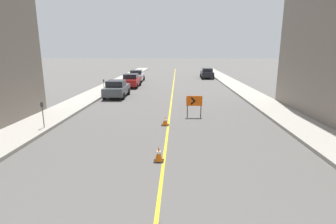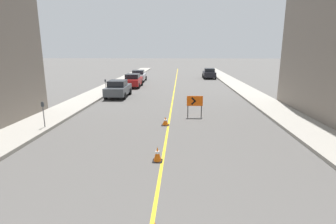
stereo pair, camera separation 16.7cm
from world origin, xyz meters
The scene contains 12 objects.
lane_stripe centered at (0.00, 33.23, 0.00)m, with size 0.12×66.47×0.01m.
sidewalk_left centered at (-7.67, 33.23, 0.09)m, with size 2.51×66.47×0.17m.
sidewalk_right centered at (7.67, 33.23, 0.09)m, with size 2.51×66.47×0.17m.
traffic_cone_third centered at (-0.20, 12.50, 0.30)m, with size 0.39×0.39×0.60m.
traffic_cone_fourth centered at (-0.18, 17.65, 0.24)m, with size 0.44×0.44×0.50m.
arrow_barricade_primary centered at (1.62, 19.59, 1.03)m, with size 1.04×0.10×1.43m.
parked_car_curb_near centered at (-5.17, 27.03, 0.80)m, with size 1.94×4.32×1.59m.
parked_car_curb_mid centered at (-4.99, 33.90, 0.80)m, with size 1.94×4.33×1.59m.
parked_car_curb_far centered at (-5.27, 39.89, 0.80)m, with size 2.02×4.39×1.59m.
parked_car_opposite_side centered at (5.15, 44.38, 0.80)m, with size 1.95×4.34×1.59m.
parking_meter_near_curb centered at (-6.76, 16.37, 1.18)m, with size 0.12×0.11×1.43m.
parking_meter_far_curb centered at (-6.76, 28.42, 1.13)m, with size 0.12×0.11×1.35m.
Camera 1 is at (0.52, 2.85, 4.29)m, focal length 28.00 mm.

